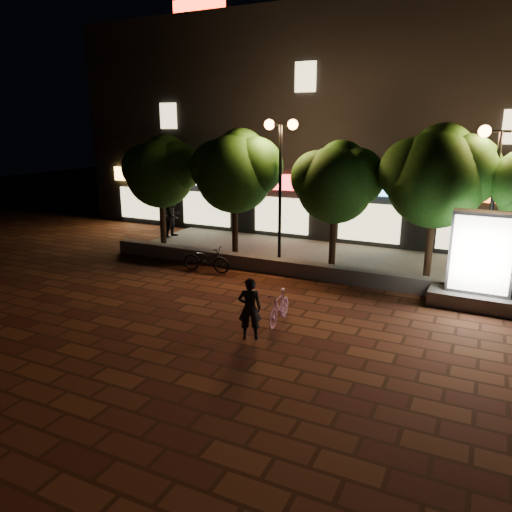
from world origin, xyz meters
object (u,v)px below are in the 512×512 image
Objects in this scene: ad_kiosk at (480,269)px; street_lamp_left at (281,155)px; tree_right at (438,174)px; street_lamp_right at (497,166)px; scooter_pink at (279,307)px; tree_mid at (337,180)px; rider at (250,308)px; tree_left at (236,169)px; pedestrian at (173,216)px; scooter_parked at (206,259)px; tree_far_left at (162,169)px.

street_lamp_left is at bearing 166.12° from ad_kiosk.
tree_right is 1.83× the size of ad_kiosk.
street_lamp_right reaches higher than scooter_pink.
scooter_pink is (0.18, -5.52, -2.78)m from tree_mid.
street_lamp_left reaches higher than street_lamp_right.
tree_mid is at bearing -180.00° from tree_right.
street_lamp_left is 6.75m from scooter_pink.
tree_right is 3.25× the size of rider.
tree_left is 9.34m from ad_kiosk.
tree_left reaches higher than pedestrian.
scooter_parked is (-7.23, -2.46, -3.10)m from tree_right.
scooter_pink is 0.93× the size of rider.
scooter_parked is at bearing -176.73° from ad_kiosk.
street_lamp_left is 4.59m from scooter_parked.
tree_mid is 0.87× the size of street_lamp_left.
tree_right reaches higher than tree_left.
tree_mid is at bearing -63.12° from scooter_parked.
tree_right reaches higher than ad_kiosk.
tree_far_left is 2.43× the size of pedestrian.
pedestrian is (-6.00, 1.69, -2.99)m from street_lamp_left.
tree_mid is 6.18m from scooter_pink.
scooter_pink is at bearing -88.08° from tree_mid.
tree_left is (3.50, 0.00, 0.15)m from tree_far_left.
scooter_pink is 0.76× the size of pedestrian.
pedestrian is (-11.36, 1.43, -2.53)m from tree_right.
scooter_parked is at bearing -34.60° from tree_far_left.
street_lamp_right reaches higher than rider.
rider is at bearing -59.80° from tree_left.
scooter_pink is at bearing -66.96° from street_lamp_left.
tree_far_left reaches higher than pedestrian.
tree_mid is 3.09× the size of scooter_pink.
tree_mid is 8.46m from pedestrian.
tree_far_left is at bearing 170.95° from ad_kiosk.
rider is at bearing -116.70° from tree_right.
tree_right reaches higher than tree_far_left.
tree_far_left is 3.18× the size of scooter_pink.
scooter_parked is (-1.88, -2.20, -3.56)m from street_lamp_left.
tree_far_left is 9.88m from scooter_pink.
scooter_pink is (4.18, -5.52, -3.01)m from tree_left.
street_lamp_right reaches higher than ad_kiosk.
street_lamp_right is (12.45, -0.26, 0.60)m from tree_far_left.
ad_kiosk is 1.56× the size of scooter_parked.
tree_right is at bearing -142.43° from rider.
tree_far_left is 3.51m from tree_left.
rider is at bearing -42.21° from tree_far_left.
ad_kiosk is 1.45× the size of pedestrian.
tree_left is at bearing 123.83° from scooter_pink.
tree_far_left is 2.60× the size of scooter_parked.
tree_right reaches higher than scooter_parked.
street_lamp_right is (4.95, -0.26, 0.68)m from tree_mid.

